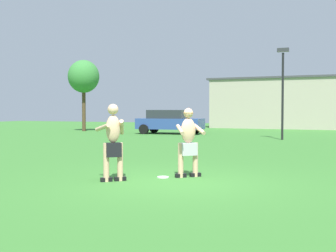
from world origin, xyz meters
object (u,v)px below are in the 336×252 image
object	(u,v)px
player_in_black	(113,141)
frisbee	(163,177)
car_blue_mid_lot	(169,121)
player_with_cap	(188,139)
tree_left_field	(84,77)
lamp_post	(283,82)

from	to	relation	value
player_in_black	frisbee	world-z (taller)	player_in_black
player_in_black	car_blue_mid_lot	distance (m)	18.88
player_with_cap	tree_left_field	distance (m)	23.10
car_blue_mid_lot	tree_left_field	distance (m)	7.99
frisbee	lamp_post	distance (m)	14.45
player_in_black	car_blue_mid_lot	world-z (taller)	player_in_black
frisbee	lamp_post	world-z (taller)	lamp_post
frisbee	car_blue_mid_lot	size ratio (longest dim) A/B	0.06
player_with_cap	lamp_post	size ratio (longest dim) A/B	0.34
frisbee	car_blue_mid_lot	distance (m)	18.36
player_in_black	frisbee	xyz separation A→B (m)	(0.83, 0.88, -0.89)
player_in_black	lamp_post	size ratio (longest dim) A/B	0.35
car_blue_mid_lot	player_with_cap	bearing A→B (deg)	-65.93
player_with_cap	lamp_post	distance (m)	13.97
player_in_black	lamp_post	world-z (taller)	lamp_post
car_blue_mid_lot	lamp_post	bearing A→B (deg)	-20.47
player_with_cap	car_blue_mid_lot	distance (m)	18.26
frisbee	lamp_post	size ratio (longest dim) A/B	0.06
player_in_black	car_blue_mid_lot	bearing A→B (deg)	108.87
frisbee	car_blue_mid_lot	world-z (taller)	car_blue_mid_lot
player_with_cap	player_in_black	bearing A→B (deg)	-138.36
car_blue_mid_lot	lamp_post	world-z (taller)	lamp_post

